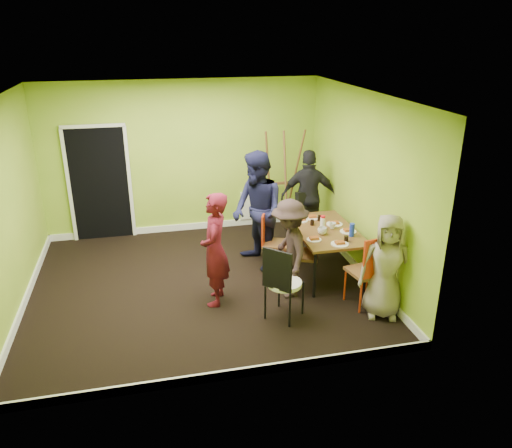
# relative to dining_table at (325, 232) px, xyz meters

# --- Properties ---
(ground) EXTENTS (5.00, 5.00, 0.00)m
(ground) POSITION_rel_dining_table_xyz_m (-1.92, 0.05, -0.70)
(ground) COLOR black
(ground) RESTS_ON ground
(room_walls) EXTENTS (5.04, 4.54, 2.82)m
(room_walls) POSITION_rel_dining_table_xyz_m (-1.95, 0.09, 0.29)
(room_walls) COLOR #86B02D
(room_walls) RESTS_ON ground
(dining_table) EXTENTS (0.90, 1.50, 0.75)m
(dining_table) POSITION_rel_dining_table_xyz_m (0.00, 0.00, 0.00)
(dining_table) COLOR black
(dining_table) RESTS_ON ground
(chair_left_far) EXTENTS (0.51, 0.51, 0.94)m
(chair_left_far) POSITION_rel_dining_table_xyz_m (-0.77, 0.34, -0.16)
(chair_left_far) COLOR red
(chair_left_far) RESTS_ON ground
(chair_left_near) EXTENTS (0.57, 0.57, 1.06)m
(chair_left_near) POSITION_rel_dining_table_xyz_m (-0.52, -0.25, -0.10)
(chair_left_near) COLOR red
(chair_left_near) RESTS_ON ground
(chair_back_end) EXTENTS (0.47, 0.53, 0.97)m
(chair_back_end) POSITION_rel_dining_table_xyz_m (0.11, 1.15, -0.01)
(chair_back_end) COLOR red
(chair_back_end) RESTS_ON ground
(chair_front_end) EXTENTS (0.52, 0.52, 1.08)m
(chair_front_end) POSITION_rel_dining_table_xyz_m (0.25, -1.10, -0.09)
(chair_front_end) COLOR red
(chair_front_end) RESTS_ON ground
(chair_bentwood) EXTENTS (0.58, 0.58, 1.05)m
(chair_bentwood) POSITION_rel_dining_table_xyz_m (-1.00, -1.14, -0.11)
(chair_bentwood) COLOR black
(chair_bentwood) RESTS_ON ground
(easel) EXTENTS (0.77, 0.72, 1.93)m
(easel) POSITION_rel_dining_table_xyz_m (-0.12, 1.95, 0.26)
(easel) COLOR brown
(easel) RESTS_ON ground
(plate_near_left) EXTENTS (0.22, 0.22, 0.01)m
(plate_near_left) POSITION_rel_dining_table_xyz_m (-0.25, 0.41, 0.06)
(plate_near_left) COLOR white
(plate_near_left) RESTS_ON dining_table
(plate_near_right) EXTENTS (0.22, 0.22, 0.01)m
(plate_near_right) POSITION_rel_dining_table_xyz_m (-0.30, -0.36, 0.06)
(plate_near_right) COLOR white
(plate_near_right) RESTS_ON dining_table
(plate_far_back) EXTENTS (0.24, 0.24, 0.01)m
(plate_far_back) POSITION_rel_dining_table_xyz_m (-0.04, 0.49, 0.06)
(plate_far_back) COLOR white
(plate_far_back) RESTS_ON dining_table
(plate_far_front) EXTENTS (0.25, 0.25, 0.01)m
(plate_far_front) POSITION_rel_dining_table_xyz_m (0.00, -0.59, 0.06)
(plate_far_front) COLOR white
(plate_far_front) RESTS_ON dining_table
(plate_wall_back) EXTENTS (0.25, 0.25, 0.01)m
(plate_wall_back) POSITION_rel_dining_table_xyz_m (0.21, 0.14, 0.06)
(plate_wall_back) COLOR white
(plate_wall_back) RESTS_ON dining_table
(plate_wall_front) EXTENTS (0.25, 0.25, 0.01)m
(plate_wall_front) POSITION_rel_dining_table_xyz_m (0.30, -0.18, 0.06)
(plate_wall_front) COLOR white
(plate_wall_front) RESTS_ON dining_table
(thermos) EXTENTS (0.08, 0.08, 0.20)m
(thermos) POSITION_rel_dining_table_xyz_m (-0.05, -0.02, 0.15)
(thermos) COLOR white
(thermos) RESTS_ON dining_table
(blue_bottle) EXTENTS (0.08, 0.08, 0.20)m
(blue_bottle) POSITION_rel_dining_table_xyz_m (0.28, -0.35, 0.15)
(blue_bottle) COLOR #1831B4
(blue_bottle) RESTS_ON dining_table
(orange_bottle) EXTENTS (0.03, 0.03, 0.07)m
(orange_bottle) POSITION_rel_dining_table_xyz_m (-0.14, 0.23, 0.09)
(orange_bottle) COLOR red
(orange_bottle) RESTS_ON dining_table
(glass_mid) EXTENTS (0.06, 0.06, 0.09)m
(glass_mid) POSITION_rel_dining_table_xyz_m (-0.14, 0.20, 0.10)
(glass_mid) COLOR black
(glass_mid) RESTS_ON dining_table
(glass_back) EXTENTS (0.06, 0.06, 0.09)m
(glass_back) POSITION_rel_dining_table_xyz_m (0.03, 0.35, 0.10)
(glass_back) COLOR black
(glass_back) RESTS_ON dining_table
(glass_front) EXTENTS (0.06, 0.06, 0.09)m
(glass_front) POSITION_rel_dining_table_xyz_m (0.13, -0.52, 0.10)
(glass_front) COLOR black
(glass_front) RESTS_ON dining_table
(cup_a) EXTENTS (0.14, 0.14, 0.11)m
(cup_a) POSITION_rel_dining_table_xyz_m (-0.12, -0.19, 0.11)
(cup_a) COLOR white
(cup_a) RESTS_ON dining_table
(cup_b) EXTENTS (0.10, 0.10, 0.10)m
(cup_b) POSITION_rel_dining_table_xyz_m (0.11, -0.01, 0.10)
(cup_b) COLOR white
(cup_b) RESTS_ON dining_table
(person_standing) EXTENTS (0.52, 0.67, 1.61)m
(person_standing) POSITION_rel_dining_table_xyz_m (-1.78, -0.49, 0.11)
(person_standing) COLOR #540E1C
(person_standing) RESTS_ON ground
(person_left_far) EXTENTS (0.94, 1.08, 1.89)m
(person_left_far) POSITION_rel_dining_table_xyz_m (-0.95, 0.49, 0.25)
(person_left_far) COLOR #151634
(person_left_far) RESTS_ON ground
(person_left_near) EXTENTS (0.57, 0.95, 1.45)m
(person_left_near) POSITION_rel_dining_table_xyz_m (-0.72, -0.52, 0.03)
(person_left_near) COLOR black
(person_left_near) RESTS_ON ground
(person_back_end) EXTENTS (1.05, 0.61, 1.68)m
(person_back_end) POSITION_rel_dining_table_xyz_m (0.16, 1.27, 0.14)
(person_back_end) COLOR black
(person_back_end) RESTS_ON ground
(person_front_end) EXTENTS (0.82, 0.67, 1.44)m
(person_front_end) POSITION_rel_dining_table_xyz_m (0.35, -1.33, 0.02)
(person_front_end) COLOR gray
(person_front_end) RESTS_ON ground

